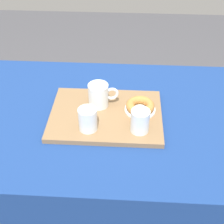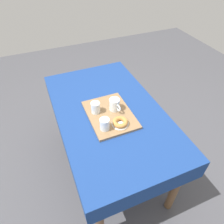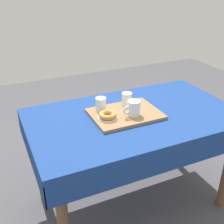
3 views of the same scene
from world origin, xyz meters
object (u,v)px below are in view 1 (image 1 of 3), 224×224
tea_mug_left (99,96)px  dining_table (93,132)px  water_glass_far (89,120)px  serving_tray (106,115)px  sugar_donut_left (140,106)px  water_glass_near (140,122)px  donut_plate_left (140,110)px

tea_mug_left → dining_table: bearing=-126.3°
water_glass_far → serving_tray: bearing=59.7°
water_glass_far → sugar_donut_left: water_glass_far is taller
dining_table → water_glass_near: (0.19, -0.11, 0.16)m
serving_tray → dining_table: bearing=164.7°
dining_table → water_glass_near: 0.28m
dining_table → tea_mug_left: bearing=53.7°
serving_tray → sugar_donut_left: sugar_donut_left is taller
dining_table → water_glass_far: bearing=-87.8°
tea_mug_left → donut_plate_left: size_ratio=0.99×
tea_mug_left → donut_plate_left: tea_mug_left is taller
sugar_donut_left → water_glass_near: bearing=-91.6°
water_glass_far → sugar_donut_left: 0.23m
dining_table → sugar_donut_left: size_ratio=12.15×
serving_tray → tea_mug_left: (-0.03, 0.05, 0.06)m
donut_plate_left → sugar_donut_left: sugar_donut_left is taller
serving_tray → tea_mug_left: 0.08m
serving_tray → water_glass_far: (-0.06, -0.09, 0.05)m
serving_tray → water_glass_near: size_ratio=4.92×
serving_tray → tea_mug_left: tea_mug_left is taller
water_glass_near → tea_mug_left: bearing=138.5°
water_glass_far → tea_mug_left: bearing=81.1°
water_glass_far → donut_plate_left: water_glass_far is taller
tea_mug_left → serving_tray: bearing=-59.2°
serving_tray → donut_plate_left: (0.14, 0.03, 0.01)m
dining_table → donut_plate_left: bearing=2.9°
serving_tray → tea_mug_left: size_ratio=3.60×
water_glass_far → donut_plate_left: (0.19, 0.12, -0.04)m
dining_table → water_glass_near: bearing=-29.4°
serving_tray → sugar_donut_left: size_ratio=3.90×
water_glass_far → donut_plate_left: bearing=32.2°
serving_tray → water_glass_near: water_glass_near is taller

